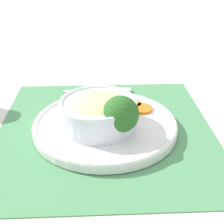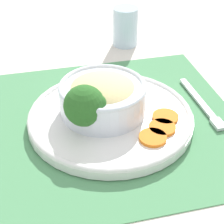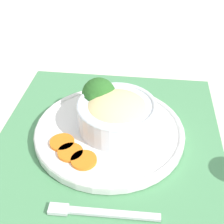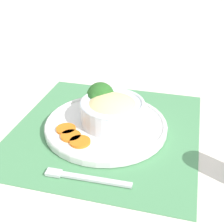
# 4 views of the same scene
# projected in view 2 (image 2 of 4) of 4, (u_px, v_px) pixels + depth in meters

# --- Properties ---
(ground_plane) EXTENTS (4.00, 4.00, 0.00)m
(ground_plane) POSITION_uv_depth(u_px,v_px,m) (110.00, 123.00, 0.72)
(ground_plane) COLOR beige
(placemat) EXTENTS (0.55, 0.53, 0.00)m
(placemat) POSITION_uv_depth(u_px,v_px,m) (110.00, 122.00, 0.71)
(placemat) COLOR #4C8C59
(placemat) RESTS_ON ground_plane
(plate) EXTENTS (0.31, 0.31, 0.02)m
(plate) POSITION_uv_depth(u_px,v_px,m) (110.00, 116.00, 0.71)
(plate) COLOR white
(plate) RESTS_ON placemat
(bowl) EXTENTS (0.16, 0.16, 0.07)m
(bowl) POSITION_uv_depth(u_px,v_px,m) (103.00, 96.00, 0.69)
(bowl) COLOR silver
(bowl) RESTS_ON plate
(broccoli_floret) EXTENTS (0.07, 0.07, 0.09)m
(broccoli_floret) POSITION_uv_depth(u_px,v_px,m) (85.00, 106.00, 0.64)
(broccoli_floret) COLOR #84AD5B
(broccoli_floret) RESTS_ON plate
(carrot_slice_near) EXTENTS (0.05, 0.05, 0.01)m
(carrot_slice_near) POSITION_uv_depth(u_px,v_px,m) (153.00, 138.00, 0.64)
(carrot_slice_near) COLOR orange
(carrot_slice_near) RESTS_ON plate
(carrot_slice_middle) EXTENTS (0.05, 0.05, 0.01)m
(carrot_slice_middle) POSITION_uv_depth(u_px,v_px,m) (162.00, 128.00, 0.67)
(carrot_slice_middle) COLOR orange
(carrot_slice_middle) RESTS_ON plate
(carrot_slice_far) EXTENTS (0.05, 0.05, 0.01)m
(carrot_slice_far) POSITION_uv_depth(u_px,v_px,m) (165.00, 117.00, 0.69)
(carrot_slice_far) COLOR orange
(carrot_slice_far) RESTS_ON plate
(water_glass) EXTENTS (0.06, 0.06, 0.10)m
(water_glass) POSITION_uv_depth(u_px,v_px,m) (125.00, 29.00, 0.97)
(water_glass) COLOR silver
(water_glass) RESTS_ON ground_plane
(fork) EXTENTS (0.04, 0.18, 0.01)m
(fork) POSITION_uv_depth(u_px,v_px,m) (205.00, 107.00, 0.75)
(fork) COLOR silver
(fork) RESTS_ON placemat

